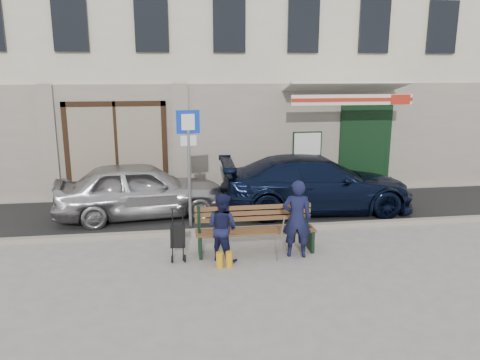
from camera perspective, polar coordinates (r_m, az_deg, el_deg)
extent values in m
plane|color=#9E9991|center=(9.28, 2.61, -9.46)|extent=(80.00, 80.00, 0.00)
cube|color=#282828|center=(12.16, -0.14, -3.84)|extent=(60.00, 3.20, 0.01)
cube|color=#9E9384|center=(10.64, 1.09, -6.08)|extent=(60.00, 0.18, 0.12)
cube|color=beige|center=(17.04, -2.87, 18.04)|extent=(20.00, 7.00, 10.00)
cube|color=#9E9384|center=(13.61, -1.26, 4.90)|extent=(20.00, 0.12, 3.20)
cube|color=maroon|center=(13.66, -14.77, 4.28)|extent=(2.50, 0.12, 2.00)
cube|color=black|center=(14.65, 14.95, 3.86)|extent=(1.60, 0.10, 2.60)
cube|color=black|center=(15.09, 14.23, 3.79)|extent=(1.25, 0.90, 2.40)
cube|color=white|center=(13.99, 8.21, 4.37)|extent=(0.80, 0.03, 0.65)
cube|color=white|center=(13.91, 12.33, 10.91)|extent=(3.40, 1.72, 0.42)
cube|color=white|center=(13.12, 13.58, 9.49)|extent=(3.40, 0.05, 0.28)
cube|color=#B02315|center=(13.09, 13.63, 9.48)|extent=(3.40, 0.02, 0.10)
imported|color=#B8B9BD|center=(11.81, -11.99, -1.15)|extent=(4.27, 2.10, 1.40)
imported|color=black|center=(12.22, 9.26, -0.46)|extent=(5.03, 2.21, 1.44)
cylinder|color=gray|center=(10.42, -6.20, 0.65)|extent=(0.07, 0.07, 2.64)
cube|color=#0D33B8|center=(10.23, -6.36, 7.05)|extent=(0.51, 0.08, 0.51)
cube|color=white|center=(10.20, -6.35, 7.03)|extent=(0.29, 0.05, 0.35)
cube|color=white|center=(10.28, -6.30, 4.80)|extent=(0.35, 0.06, 0.22)
cube|color=brown|center=(9.39, 1.95, -6.23)|extent=(2.40, 0.50, 0.04)
cube|color=brown|center=(9.56, 1.66, -4.04)|extent=(2.40, 0.10, 0.36)
cube|color=black|center=(9.35, -4.90, -7.84)|extent=(0.06, 0.50, 0.45)
cube|color=black|center=(9.72, 8.49, -7.09)|extent=(0.06, 0.50, 0.45)
cube|color=white|center=(9.45, 6.56, -6.00)|extent=(0.34, 0.25, 0.11)
cylinder|color=gray|center=(8.83, 4.98, -7.23)|extent=(0.07, 0.34, 0.96)
cylinder|color=orange|center=(8.80, -2.52, -9.72)|extent=(0.13, 0.13, 0.30)
cylinder|color=orange|center=(8.82, -1.34, -9.66)|extent=(0.13, 0.13, 0.30)
imported|color=#131535|center=(9.17, 6.94, -4.71)|extent=(0.63, 0.49, 1.54)
imported|color=#15183B|center=(8.97, -2.15, -5.75)|extent=(0.81, 0.81, 1.32)
cylinder|color=black|center=(9.13, -8.27, -9.52)|extent=(0.04, 0.14, 0.14)
cylinder|color=black|center=(9.13, -6.73, -9.47)|extent=(0.04, 0.14, 0.14)
cube|color=black|center=(9.17, -7.59, -6.81)|extent=(0.30, 0.28, 0.47)
cylinder|color=black|center=(9.13, -7.70, -3.51)|extent=(0.26, 0.05, 0.02)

